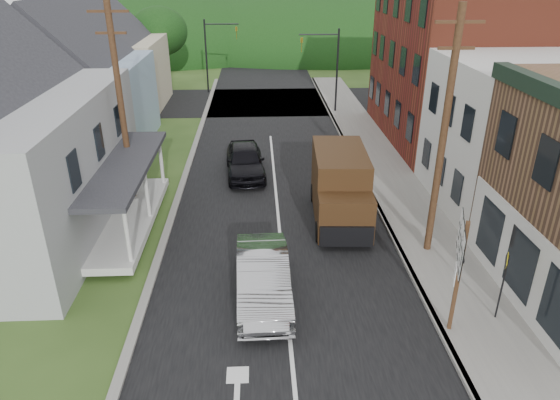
{
  "coord_description": "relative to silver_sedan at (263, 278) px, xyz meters",
  "views": [
    {
      "loc": [
        -0.84,
        -12.76,
        10.04
      ],
      "look_at": [
        -0.06,
        3.77,
        2.2
      ],
      "focal_mm": 32.0,
      "sensor_mm": 36.0,
      "label": 1
    }
  ],
  "objects": [
    {
      "name": "ground",
      "position": [
        0.75,
        -0.82,
        -0.79
      ],
      "size": [
        120.0,
        120.0,
        0.0
      ],
      "primitive_type": "plane",
      "color": "#2D4719",
      "rests_on": "ground"
    },
    {
      "name": "road",
      "position": [
        0.75,
        9.18,
        -0.79
      ],
      "size": [
        9.0,
        90.0,
        0.02
      ],
      "primitive_type": "cube",
      "color": "black",
      "rests_on": "ground"
    },
    {
      "name": "cross_road",
      "position": [
        0.75,
        26.18,
        -0.79
      ],
      "size": [
        60.0,
        9.0,
        0.02
      ],
      "primitive_type": "cube",
      "color": "black",
      "rests_on": "ground"
    },
    {
      "name": "sidewalk_right",
      "position": [
        6.65,
        7.18,
        -0.72
      ],
      "size": [
        2.8,
        55.0,
        0.15
      ],
      "primitive_type": "cube",
      "color": "slate",
      "rests_on": "ground"
    },
    {
      "name": "curb_right",
      "position": [
        5.3,
        7.18,
        -0.72
      ],
      "size": [
        0.2,
        55.0,
        0.15
      ],
      "primitive_type": "cube",
      "color": "slate",
      "rests_on": "ground"
    },
    {
      "name": "curb_left",
      "position": [
        -3.9,
        7.18,
        -0.73
      ],
      "size": [
        0.3,
        55.0,
        0.12
      ],
      "primitive_type": "cube",
      "color": "slate",
      "rests_on": "ground"
    },
    {
      "name": "storefront_white",
      "position": [
        12.05,
        6.68,
        2.46
      ],
      "size": [
        8.0,
        7.0,
        6.5
      ],
      "primitive_type": "cube",
      "color": "silver",
      "rests_on": "ground"
    },
    {
      "name": "storefront_red",
      "position": [
        12.05,
        16.18,
        4.21
      ],
      "size": [
        8.0,
        12.0,
        10.0
      ],
      "primitive_type": "cube",
      "color": "maroon",
      "rests_on": "ground"
    },
    {
      "name": "house_blue",
      "position": [
        -10.25,
        16.18,
        2.9
      ],
      "size": [
        7.14,
        8.16,
        7.28
      ],
      "color": "#91B1C6",
      "rests_on": "ground"
    },
    {
      "name": "house_cream",
      "position": [
        -10.75,
        25.18,
        2.9
      ],
      "size": [
        7.14,
        8.16,
        7.28
      ],
      "color": "beige",
      "rests_on": "ground"
    },
    {
      "name": "utility_pole_right",
      "position": [
        6.35,
        2.68,
        3.86
      ],
      "size": [
        1.6,
        0.26,
        9.0
      ],
      "color": "#472D19",
      "rests_on": "ground"
    },
    {
      "name": "utility_pole_left",
      "position": [
        -5.75,
        7.18,
        3.86
      ],
      "size": [
        1.6,
        0.26,
        9.0
      ],
      "color": "#472D19",
      "rests_on": "ground"
    },
    {
      "name": "traffic_signal_right",
      "position": [
        5.05,
        22.68,
        2.96
      ],
      "size": [
        2.87,
        0.2,
        6.0
      ],
      "color": "black",
      "rests_on": "ground"
    },
    {
      "name": "traffic_signal_left",
      "position": [
        -3.56,
        29.68,
        2.96
      ],
      "size": [
        2.87,
        0.2,
        6.0
      ],
      "color": "black",
      "rests_on": "ground"
    },
    {
      "name": "tree_left_d",
      "position": [
        -8.25,
        31.18,
        4.09
      ],
      "size": [
        4.8,
        4.8,
        6.94
      ],
      "color": "#382616",
      "rests_on": "ground"
    },
    {
      "name": "forested_ridge",
      "position": [
        0.75,
        54.18,
        -0.79
      ],
      "size": [
        90.0,
        30.0,
        16.0
      ],
      "primitive_type": "ellipsoid",
      "color": "black",
      "rests_on": "ground"
    },
    {
      "name": "silver_sedan",
      "position": [
        0.0,
        0.0,
        0.0
      ],
      "size": [
        1.81,
        4.87,
        1.59
      ],
      "primitive_type": "imported",
      "rotation": [
        0.0,
        0.0,
        0.03
      ],
      "color": "#A8A8AD",
      "rests_on": "ground"
    },
    {
      "name": "dark_sedan",
      "position": [
        -0.76,
        10.76,
        0.02
      ],
      "size": [
        2.25,
        4.88,
        1.62
      ],
      "primitive_type": "imported",
      "rotation": [
        0.0,
        0.0,
        0.07
      ],
      "color": "black",
      "rests_on": "ground"
    },
    {
      "name": "delivery_van",
      "position": [
        3.35,
        5.49,
        0.71
      ],
      "size": [
        2.45,
        5.44,
        2.98
      ],
      "rotation": [
        0.0,
        0.0,
        -0.05
      ],
      "color": "#321E0D",
      "rests_on": "ground"
    },
    {
      "name": "route_sign_cluster",
      "position": [
        5.5,
        -1.92,
        1.7
      ],
      "size": [
        0.73,
        1.98,
        3.61
      ],
      "rotation": [
        0.0,
        0.0,
        -0.33
      ],
      "color": "#472D19",
      "rests_on": "sidewalk_right"
    },
    {
      "name": "warning_sign",
      "position": [
        7.14,
        -1.5,
        0.88
      ],
      "size": [
        0.29,
        0.6,
        2.38
      ],
      "rotation": [
        0.0,
        0.0,
        -0.43
      ],
      "color": "black",
      "rests_on": "sidewalk_right"
    }
  ]
}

